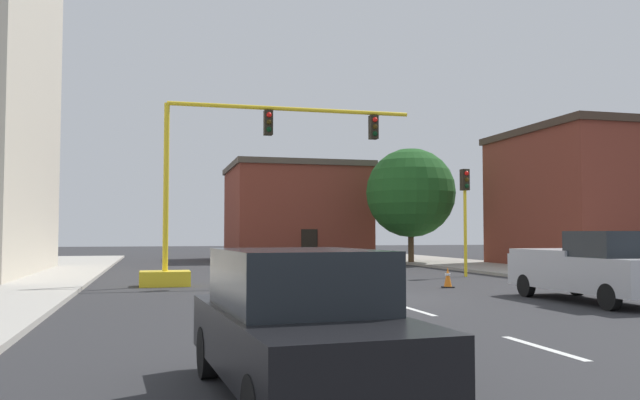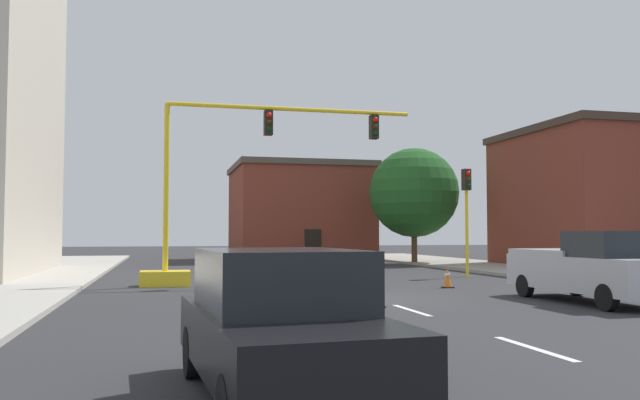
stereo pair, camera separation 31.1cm
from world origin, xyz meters
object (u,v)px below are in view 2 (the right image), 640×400
at_px(traffic_cone_roadside_b, 308,278).
at_px(pickup_truck_silver, 591,268).
at_px(sedan_black_near_left, 280,323).
at_px(traffic_signal_gantry, 204,223).
at_px(tree_right_far, 414,193).
at_px(traffic_light_pole_right, 467,197).
at_px(traffic_cone_roadside_d, 448,278).
at_px(traffic_cone_roadside_a, 272,280).
at_px(traffic_cone_roadside_c, 377,293).

bearing_deg(traffic_cone_roadside_b, pickup_truck_silver, -46.03).
bearing_deg(sedan_black_near_left, traffic_signal_gantry, 89.53).
xyz_separation_m(traffic_signal_gantry, tree_right_far, (13.75, 13.43, 2.15)).
distance_m(traffic_light_pole_right, traffic_cone_roadside_d, 6.89).
bearing_deg(sedan_black_near_left, traffic_light_pole_right, 58.07).
xyz_separation_m(pickup_truck_silver, traffic_cone_roadside_a, (-8.03, 5.70, -0.62)).
height_order(traffic_cone_roadside_a, traffic_cone_roadside_c, traffic_cone_roadside_c).
bearing_deg(traffic_light_pole_right, traffic_cone_roadside_a, -152.69).
bearing_deg(traffic_cone_roadside_b, traffic_cone_roadside_c, -86.26).
relative_size(pickup_truck_silver, traffic_cone_roadside_c, 7.24).
bearing_deg(sedan_black_near_left, pickup_truck_silver, 38.94).
bearing_deg(traffic_cone_roadside_c, sedan_black_near_left, -115.37).
xyz_separation_m(traffic_cone_roadside_b, traffic_cone_roadside_d, (4.78, -1.31, 0.04)).
xyz_separation_m(traffic_light_pole_right, tree_right_far, (2.10, 11.45, 0.94)).
relative_size(traffic_light_pole_right, traffic_cone_roadside_c, 6.41).
relative_size(tree_right_far, pickup_truck_silver, 1.34).
height_order(pickup_truck_silver, sedan_black_near_left, pickup_truck_silver).
bearing_deg(traffic_light_pole_right, tree_right_far, 79.62).
bearing_deg(tree_right_far, traffic_signal_gantry, -135.68).
height_order(traffic_light_pole_right, traffic_cone_roadside_d, traffic_light_pole_right).
height_order(tree_right_far, pickup_truck_silver, tree_right_far).
bearing_deg(traffic_cone_roadside_d, pickup_truck_silver, -71.96).
bearing_deg(traffic_cone_roadside_c, traffic_signal_gantry, 115.55).
bearing_deg(traffic_cone_roadside_d, tree_right_far, 71.88).
height_order(traffic_light_pole_right, pickup_truck_silver, traffic_light_pole_right).
bearing_deg(traffic_signal_gantry, traffic_cone_roadside_b, -27.50).
height_order(tree_right_far, traffic_cone_roadside_b, tree_right_far).
bearing_deg(tree_right_far, traffic_cone_roadside_d, -108.12).
relative_size(sedan_black_near_left, traffic_cone_roadside_b, 6.96).
relative_size(traffic_signal_gantry, traffic_cone_roadside_d, 14.13).
distance_m(pickup_truck_silver, traffic_cone_roadside_a, 9.87).
height_order(tree_right_far, traffic_cone_roadside_d, tree_right_far).
xyz_separation_m(traffic_light_pole_right, traffic_cone_roadside_d, (-3.33, -5.14, -3.17)).
distance_m(pickup_truck_silver, traffic_cone_roadside_c, 6.19).
bearing_deg(tree_right_far, sedan_black_near_left, -114.58).
relative_size(traffic_light_pole_right, tree_right_far, 0.66).
distance_m(traffic_signal_gantry, pickup_truck_silver, 13.39).
bearing_deg(traffic_signal_gantry, pickup_truck_silver, -40.56).
bearing_deg(traffic_light_pole_right, pickup_truck_silver, -98.23).
height_order(traffic_cone_roadside_b, traffic_cone_roadside_d, traffic_cone_roadside_d).
distance_m(tree_right_far, traffic_cone_roadside_a, 20.54).
distance_m(traffic_light_pole_right, traffic_cone_roadside_b, 9.52).
bearing_deg(pickup_truck_silver, tree_right_far, 80.65).
relative_size(traffic_cone_roadside_b, traffic_cone_roadside_d, 0.90).
distance_m(tree_right_far, sedan_black_near_left, 33.59).
bearing_deg(traffic_cone_roadside_d, traffic_cone_roadside_a, 178.23).
relative_size(tree_right_far, sedan_black_near_left, 1.57).
relative_size(traffic_signal_gantry, traffic_cone_roadside_c, 13.88).
bearing_deg(traffic_cone_roadside_c, traffic_light_pole_right, 53.17).
bearing_deg(traffic_cone_roadside_c, traffic_cone_roadside_d, 49.67).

